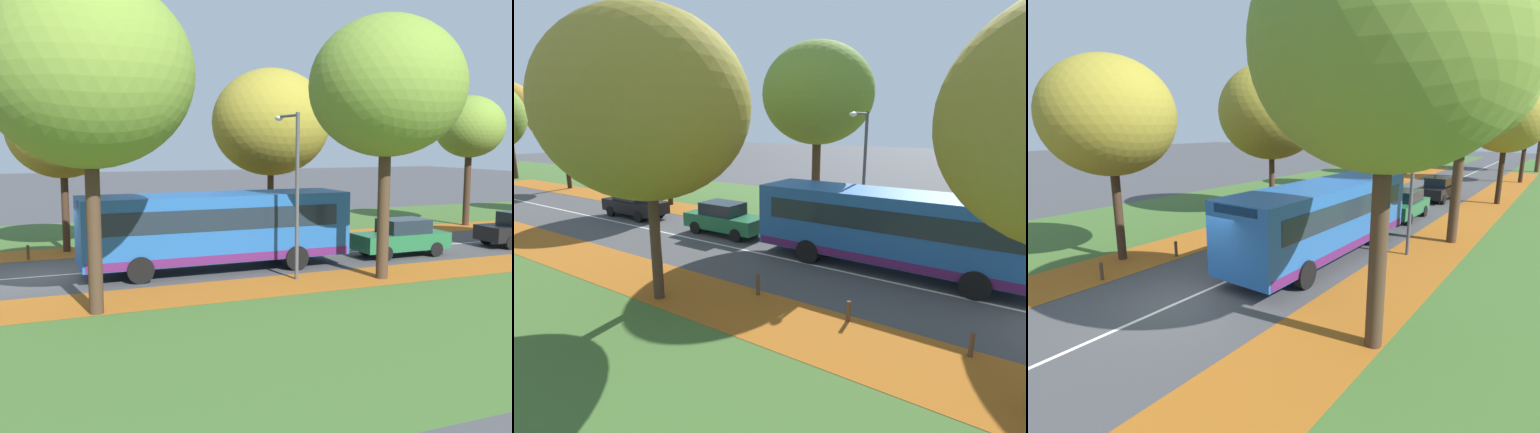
# 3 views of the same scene
# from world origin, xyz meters

# --- Properties ---
(ground_plane) EXTENTS (160.00, 160.00, 0.00)m
(ground_plane) POSITION_xyz_m (0.00, 0.00, 0.00)
(ground_plane) COLOR #424244
(grass_verge_left) EXTENTS (12.00, 90.00, 0.01)m
(grass_verge_left) POSITION_xyz_m (-9.20, 20.00, 0.00)
(grass_verge_left) COLOR #3D6028
(grass_verge_left) RESTS_ON ground
(leaf_litter_left) EXTENTS (2.80, 60.00, 0.00)m
(leaf_litter_left) POSITION_xyz_m (-4.60, 14.00, 0.01)
(leaf_litter_left) COLOR #9E5619
(leaf_litter_left) RESTS_ON grass_verge_left
(leaf_litter_right) EXTENTS (2.80, 60.00, 0.00)m
(leaf_litter_right) POSITION_xyz_m (4.60, 14.00, 0.01)
(leaf_litter_right) COLOR #9E5619
(leaf_litter_right) RESTS_ON grass_verge_right
(road_centre_line) EXTENTS (0.12, 80.00, 0.01)m
(road_centre_line) POSITION_xyz_m (0.00, 20.00, 0.00)
(road_centre_line) COLOR silver
(road_centre_line) RESTS_ON ground
(tree_left_nearest) EXTENTS (4.89, 4.89, 7.75)m
(tree_left_nearest) POSITION_xyz_m (-5.01, 1.25, 5.53)
(tree_left_nearest) COLOR #382619
(tree_left_nearest) RESTS_ON ground
(tree_left_near) EXTENTS (6.09, 6.09, 8.72)m
(tree_left_near) POSITION_xyz_m (-5.47, 11.57, 5.97)
(tree_left_near) COLOR #422D1E
(tree_left_near) RESTS_ON ground
(tree_left_mid) EXTENTS (4.03, 4.03, 7.68)m
(tree_left_mid) POSITION_xyz_m (-5.05, 24.17, 5.83)
(tree_left_mid) COLOR #382619
(tree_left_mid) RESTS_ON ground
(tree_right_nearest) EXTENTS (5.91, 5.91, 9.51)m
(tree_right_nearest) POSITION_xyz_m (5.74, 1.19, 6.83)
(tree_right_nearest) COLOR #422D1E
(tree_right_nearest) RESTS_ON ground
(tree_right_near) EXTENTS (5.51, 5.51, 9.39)m
(tree_right_near) POSITION_xyz_m (5.00, 11.47, 6.88)
(tree_right_near) COLOR #422D1E
(tree_right_near) RESTS_ON ground
(bollard_nearest) EXTENTS (0.12, 0.12, 0.63)m
(bollard_nearest) POSITION_xyz_m (-3.56, -0.44, 0.31)
(bollard_nearest) COLOR #4C3823
(bollard_nearest) RESTS_ON ground
(bollard_second) EXTENTS (0.12, 0.12, 0.63)m
(bollard_second) POSITION_xyz_m (-3.52, 2.72, 0.32)
(bollard_second) COLOR #4C3823
(bollard_second) RESTS_ON ground
(bollard_third) EXTENTS (0.12, 0.12, 0.61)m
(bollard_third) POSITION_xyz_m (-3.52, 5.88, 0.31)
(bollard_third) COLOR #4C3823
(bollard_third) RESTS_ON ground
(bollard_fourth) EXTENTS (0.12, 0.12, 0.73)m
(bollard_fourth) POSITION_xyz_m (-3.52, 9.05, 0.36)
(bollard_fourth) COLOR #4C3823
(bollard_fourth) RESTS_ON ground
(streetlamp_right) EXTENTS (1.89, 0.28, 6.00)m
(streetlamp_right) POSITION_xyz_m (3.67, 8.49, 3.74)
(streetlamp_right) COLOR #47474C
(streetlamp_right) RESTS_ON ground
(bus) EXTENTS (2.70, 10.41, 2.98)m
(bus) POSITION_xyz_m (1.31, 6.33, 1.70)
(bus) COLOR #1E5199
(bus) RESTS_ON ground
(car_green_lead) EXTENTS (1.80, 4.21, 1.62)m
(car_green_lead) POSITION_xyz_m (1.55, 14.77, 0.81)
(car_green_lead) COLOR #1E6038
(car_green_lead) RESTS_ON ground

